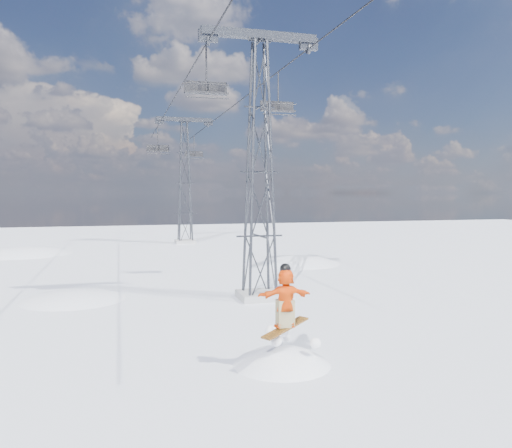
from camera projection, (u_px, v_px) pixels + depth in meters
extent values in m
plane|color=white|center=(311.00, 359.00, 13.79)|extent=(120.00, 120.00, 0.00)
sphere|color=white|center=(293.00, 404.00, 33.29)|extent=(20.00, 20.00, 20.00)
sphere|color=white|center=(28.00, 389.00, 38.19)|extent=(22.00, 22.00, 22.00)
cube|color=#999999|center=(260.00, 295.00, 21.69)|extent=(1.80, 1.80, 0.30)
cube|color=#313339|center=(260.00, 35.00, 21.00)|extent=(5.00, 0.35, 0.35)
cube|color=#313339|center=(208.00, 36.00, 20.43)|extent=(0.80, 0.25, 0.50)
cube|color=#313339|center=(308.00, 44.00, 21.60)|extent=(0.80, 0.25, 0.50)
cube|color=#999999|center=(185.00, 242.00, 45.74)|extent=(1.80, 1.80, 0.30)
cube|color=#313339|center=(184.00, 119.00, 45.05)|extent=(5.00, 0.35, 0.35)
cube|color=#313339|center=(160.00, 121.00, 44.48)|extent=(0.80, 0.25, 0.50)
cube|color=#313339|center=(208.00, 123.00, 45.65)|extent=(0.80, 0.25, 0.50)
cylinder|color=black|center=(177.00, 94.00, 31.50)|extent=(0.06, 51.00, 0.06)
cylinder|color=black|center=(244.00, 98.00, 32.67)|extent=(0.06, 51.00, 0.06)
sphere|color=white|center=(281.00, 427.00, 13.51)|extent=(4.40, 4.40, 4.40)
cube|color=#A86316|center=(285.00, 328.00, 13.05)|extent=(1.52, 1.09, 0.29)
imported|color=#FF520B|center=(286.00, 298.00, 13.00)|extent=(1.45, 0.52, 1.55)
cube|color=#887D54|center=(285.00, 314.00, 13.02)|extent=(0.45, 0.35, 0.71)
sphere|color=black|center=(286.00, 269.00, 12.95)|extent=(0.29, 0.29, 0.29)
cylinder|color=black|center=(206.00, 69.00, 20.97)|extent=(0.07, 0.07, 2.03)
cube|color=black|center=(206.00, 93.00, 21.03)|extent=(1.85, 0.42, 0.07)
cube|color=black|center=(206.00, 87.00, 21.21)|extent=(1.85, 0.06, 0.51)
cylinder|color=black|center=(207.00, 98.00, 20.82)|extent=(1.85, 0.06, 0.06)
cylinder|color=black|center=(207.00, 84.00, 20.74)|extent=(1.85, 0.05, 0.05)
cylinder|color=black|center=(278.00, 91.00, 25.74)|extent=(0.07, 0.07, 1.99)
cube|color=black|center=(278.00, 111.00, 25.80)|extent=(1.81, 0.41, 0.07)
cube|color=black|center=(277.00, 106.00, 25.98)|extent=(1.81, 0.05, 0.50)
cylinder|color=black|center=(280.00, 115.00, 25.60)|extent=(1.81, 0.05, 0.05)
cylinder|color=black|center=(280.00, 104.00, 25.52)|extent=(1.81, 0.05, 0.05)
cylinder|color=black|center=(158.00, 139.00, 46.81)|extent=(0.08, 0.08, 2.31)
cube|color=black|center=(158.00, 151.00, 46.88)|extent=(2.10, 0.47, 0.08)
cube|color=black|center=(158.00, 148.00, 47.08)|extent=(2.10, 0.06, 0.58)
cylinder|color=black|center=(158.00, 154.00, 46.65)|extent=(2.10, 0.06, 0.06)
cylinder|color=black|center=(158.00, 147.00, 46.56)|extent=(2.10, 0.05, 0.05)
cylinder|color=black|center=(194.00, 146.00, 54.39)|extent=(0.08, 0.08, 2.22)
cube|color=black|center=(194.00, 156.00, 54.46)|extent=(2.02, 0.45, 0.08)
cube|color=black|center=(194.00, 154.00, 54.65)|extent=(2.02, 0.06, 0.56)
cylinder|color=black|center=(194.00, 158.00, 54.23)|extent=(2.02, 0.06, 0.06)
cylinder|color=black|center=(195.00, 153.00, 54.14)|extent=(2.02, 0.05, 0.05)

